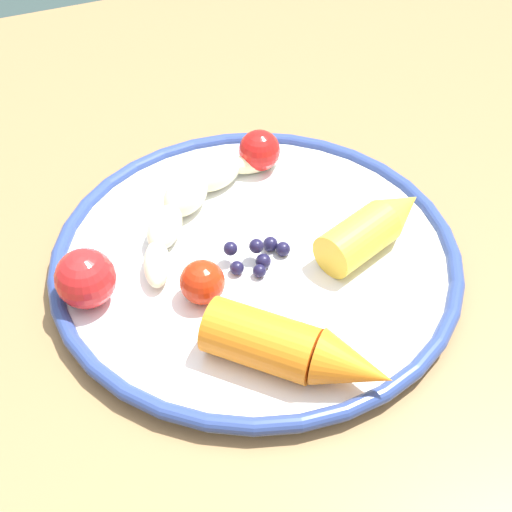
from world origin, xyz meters
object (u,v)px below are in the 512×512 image
object	(u,v)px
blueberry_pile	(259,254)
tomato_mid	(85,279)
tomato_near	(202,282)
tomato_far	(259,150)
dining_table	(265,320)
plate	(256,259)
carrot_orange	(297,351)
banana	(195,201)
carrot_yellow	(375,226)

from	to	relation	value
blueberry_pile	tomato_mid	size ratio (longest dim) A/B	1.17
tomato_near	tomato_far	size ratio (longest dim) A/B	0.92
tomato_far	tomato_near	bearing A→B (deg)	53.01
dining_table	plate	bearing A→B (deg)	39.44
dining_table	tomato_mid	size ratio (longest dim) A/B	24.71
carrot_orange	banana	bearing A→B (deg)	-86.38
tomato_mid	tomato_far	bearing A→B (deg)	-150.48
tomato_mid	tomato_far	distance (m)	0.20
banana	carrot_yellow	size ratio (longest dim) A/B	1.43
carrot_orange	blueberry_pile	world-z (taller)	carrot_orange
dining_table	banana	size ratio (longest dim) A/B	7.03
carrot_orange	tomato_mid	world-z (taller)	tomato_mid
blueberry_pile	tomato_far	xyz separation A→B (m)	(-0.04, -0.11, 0.01)
carrot_yellow	plate	bearing A→B (deg)	-12.89
tomato_near	tomato_mid	bearing A→B (deg)	-20.77
dining_table	tomato_far	distance (m)	0.15
dining_table	carrot_orange	bearing A→B (deg)	76.52
tomato_near	dining_table	bearing A→B (deg)	-150.66
tomato_far	carrot_yellow	bearing A→B (deg)	110.72
plate	carrot_orange	size ratio (longest dim) A/B	2.73
dining_table	banana	xyz separation A→B (m)	(0.04, -0.05, 0.11)
banana	tomato_near	bearing A→B (deg)	74.79
dining_table	tomato_mid	distance (m)	0.18
tomato_far	tomato_mid	bearing A→B (deg)	29.52
blueberry_pile	tomato_mid	distance (m)	0.13
banana	plate	bearing A→B (deg)	112.34
dining_table	plate	distance (m)	0.09
plate	tomato_far	size ratio (longest dim) A/B	8.84
carrot_yellow	tomato_mid	world-z (taller)	tomato_mid
plate	banana	xyz separation A→B (m)	(0.03, -0.07, 0.02)
tomato_far	banana	bearing A→B (deg)	26.85
dining_table	blueberry_pile	bearing A→B (deg)	52.12
carrot_yellow	tomato_near	size ratio (longest dim) A/B	3.28
banana	blueberry_pile	xyz separation A→B (m)	(-0.03, 0.07, -0.00)
dining_table	banana	world-z (taller)	banana
plate	carrot_yellow	world-z (taller)	carrot_yellow
tomato_near	banana	bearing A→B (deg)	-105.21
carrot_orange	tomato_near	size ratio (longest dim) A/B	3.53
plate	carrot_orange	world-z (taller)	carrot_orange
carrot_yellow	tomato_far	size ratio (longest dim) A/B	3.01
carrot_orange	tomato_mid	distance (m)	0.16
carrot_orange	tomato_far	xyz separation A→B (m)	(-0.06, -0.21, -0.00)
dining_table	carrot_yellow	distance (m)	0.14
plate	blueberry_pile	bearing A→B (deg)	86.32
blueberry_pile	tomato_near	distance (m)	0.06
banana	carrot_orange	xyz separation A→B (m)	(-0.01, 0.17, 0.01)
plate	tomato_mid	distance (m)	0.13
dining_table	tomato_near	distance (m)	0.13
carrot_orange	carrot_yellow	size ratio (longest dim) A/B	1.07
tomato_mid	carrot_orange	bearing A→B (deg)	134.87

